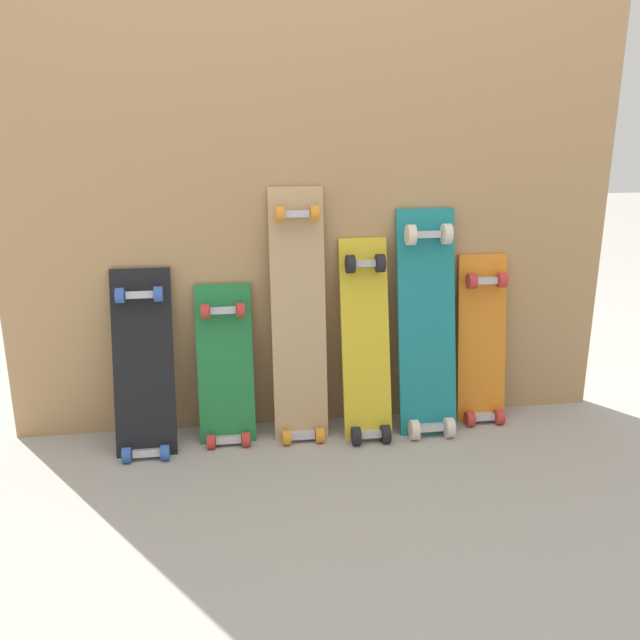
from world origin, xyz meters
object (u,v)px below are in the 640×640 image
at_px(skateboard_yellow, 366,349).
at_px(skateboard_green, 226,375).
at_px(skateboard_black, 144,374).
at_px(skateboard_natural, 299,326).
at_px(skateboard_teal, 427,332).
at_px(skateboard_orange, 482,348).

bearing_deg(skateboard_yellow, skateboard_green, 177.27).
relative_size(skateboard_black, skateboard_natural, 0.72).
relative_size(skateboard_teal, skateboard_orange, 1.24).
height_order(skateboard_black, skateboard_green, skateboard_black).
xyz_separation_m(skateboard_black, skateboard_orange, (1.20, 0.06, 0.01)).
bearing_deg(skateboard_orange, skateboard_natural, -178.04).
xyz_separation_m(skateboard_black, skateboard_natural, (0.53, 0.03, 0.13)).
bearing_deg(skateboard_green, skateboard_yellow, -2.73).
height_order(skateboard_black, skateboard_orange, skateboard_orange).
bearing_deg(skateboard_natural, skateboard_yellow, -6.12).
xyz_separation_m(skateboard_yellow, skateboard_orange, (0.44, 0.05, -0.04)).
height_order(skateboard_yellow, skateboard_orange, skateboard_yellow).
xyz_separation_m(skateboard_green, skateboard_orange, (0.93, 0.02, 0.04)).
height_order(skateboard_natural, skateboard_teal, skateboard_natural).
bearing_deg(skateboard_natural, skateboard_black, -176.41).
bearing_deg(skateboard_teal, skateboard_orange, 10.39).
relative_size(skateboard_green, skateboard_natural, 0.65).
height_order(skateboard_black, skateboard_natural, skateboard_natural).
bearing_deg(skateboard_teal, skateboard_natural, 177.76).
bearing_deg(skateboard_teal, skateboard_green, 178.70).
height_order(skateboard_black, skateboard_teal, skateboard_teal).
distance_m(skateboard_green, skateboard_teal, 0.72).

